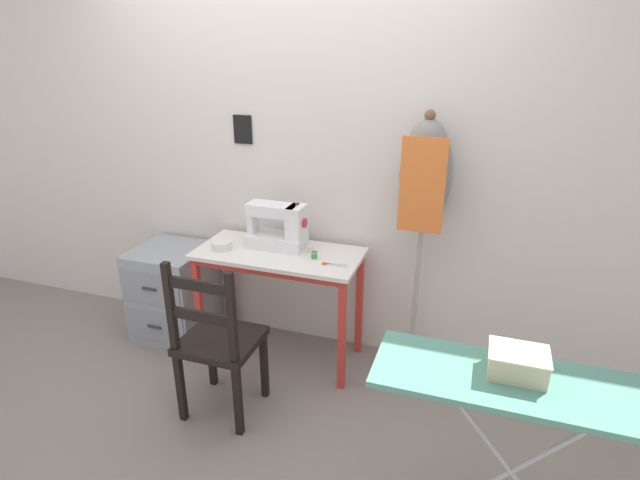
# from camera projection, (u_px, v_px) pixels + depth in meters

# --- Properties ---
(ground_plane) EXTENTS (14.00, 14.00, 0.00)m
(ground_plane) POSITION_uv_depth(u_px,v_px,m) (267.00, 375.00, 3.08)
(ground_plane) COLOR gray
(wall_back) EXTENTS (10.00, 0.06, 2.55)m
(wall_back) POSITION_uv_depth(u_px,v_px,m) (295.00, 153.00, 3.09)
(wall_back) COLOR silver
(wall_back) RESTS_ON ground_plane
(sewing_table) EXTENTS (1.01, 0.48, 0.73)m
(sewing_table) POSITION_uv_depth(u_px,v_px,m) (278.00, 269.00, 3.05)
(sewing_table) COLOR silver
(sewing_table) RESTS_ON ground_plane
(sewing_machine) EXTENTS (0.37, 0.19, 0.30)m
(sewing_machine) POSITION_uv_depth(u_px,v_px,m) (280.00, 227.00, 3.04)
(sewing_machine) COLOR white
(sewing_machine) RESTS_ON sewing_table
(fabric_bowl) EXTENTS (0.12, 0.12, 0.05)m
(fabric_bowl) POSITION_uv_depth(u_px,v_px,m) (222.00, 245.00, 3.04)
(fabric_bowl) COLOR silver
(fabric_bowl) RESTS_ON sewing_table
(scissors) EXTENTS (0.15, 0.05, 0.01)m
(scissors) POSITION_uv_depth(u_px,v_px,m) (331.00, 264.00, 2.84)
(scissors) COLOR silver
(scissors) RESTS_ON sewing_table
(thread_spool_near_machine) EXTENTS (0.04, 0.04, 0.04)m
(thread_spool_near_machine) POSITION_uv_depth(u_px,v_px,m) (310.00, 249.00, 3.01)
(thread_spool_near_machine) COLOR silver
(thread_spool_near_machine) RESTS_ON sewing_table
(thread_spool_mid_table) EXTENTS (0.04, 0.04, 0.04)m
(thread_spool_mid_table) POSITION_uv_depth(u_px,v_px,m) (314.00, 255.00, 2.91)
(thread_spool_mid_table) COLOR green
(thread_spool_mid_table) RESTS_ON sewing_table
(wooden_chair) EXTENTS (0.40, 0.38, 0.94)m
(wooden_chair) POSITION_uv_depth(u_px,v_px,m) (218.00, 343.00, 2.63)
(wooden_chair) COLOR black
(wooden_chair) RESTS_ON ground_plane
(filing_cabinet) EXTENTS (0.47, 0.49, 0.63)m
(filing_cabinet) POSITION_uv_depth(u_px,v_px,m) (174.00, 292.00, 3.43)
(filing_cabinet) COLOR #93999E
(filing_cabinet) RESTS_ON ground_plane
(dress_form) EXTENTS (0.32, 0.32, 1.59)m
(dress_form) POSITION_uv_depth(u_px,v_px,m) (424.00, 194.00, 2.78)
(dress_form) COLOR #846647
(dress_form) RESTS_ON ground_plane
(ironing_board) EXTENTS (1.08, 0.36, 0.81)m
(ironing_board) POSITION_uv_depth(u_px,v_px,m) (526.00, 393.00, 1.76)
(ironing_board) COLOR #518E7A
(ironing_board) RESTS_ON ground_plane
(storage_box) EXTENTS (0.21, 0.16, 0.10)m
(storage_box) POSITION_uv_depth(u_px,v_px,m) (518.00, 363.00, 1.77)
(storage_box) COLOR beige
(storage_box) RESTS_ON ironing_board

